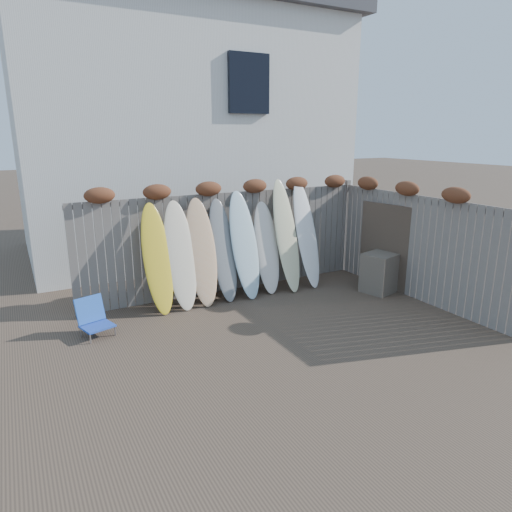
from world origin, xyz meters
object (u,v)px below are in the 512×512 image
surfboard_0 (157,259)px  lattice_panel (384,246)px  beach_chair (94,318)px  wooden_crate (380,272)px

surfboard_0 → lattice_panel: bearing=-12.9°
lattice_panel → beach_chair: bearing=165.7°
lattice_panel → surfboard_0: size_ratio=0.87×
wooden_crate → surfboard_0: (-4.25, 1.12, 0.57)m
wooden_crate → lattice_panel: lattice_panel is taller
beach_chair → wooden_crate: 5.51m
wooden_crate → surfboard_0: surfboard_0 is taller
wooden_crate → lattice_panel: (0.23, 0.19, 0.48)m
beach_chair → lattice_panel: 5.76m
beach_chair → lattice_panel: bearing=-4.2°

